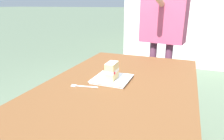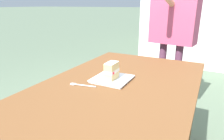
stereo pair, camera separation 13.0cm
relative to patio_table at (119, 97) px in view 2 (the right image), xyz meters
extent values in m
cylinder|color=brown|center=(-0.68, -0.40, -0.30)|extent=(0.07, 0.07, 0.72)
cylinder|color=brown|center=(-0.68, 0.40, -0.30)|extent=(0.07, 0.07, 0.72)
cube|color=brown|center=(0.00, 0.00, 0.08)|extent=(1.47, 0.93, 0.04)
cube|color=white|center=(-0.03, -0.07, 0.10)|extent=(0.23, 0.23, 0.01)
cube|color=white|center=(-0.03, -0.07, 0.11)|extent=(0.24, 0.24, 0.00)
cube|color=#E0C17A|center=(-0.01, -0.06, 0.14)|extent=(0.11, 0.06, 0.04)
cube|color=white|center=(-0.01, -0.06, 0.17)|extent=(0.11, 0.06, 0.02)
sphere|color=#B21923|center=(0.02, -0.03, 0.17)|extent=(0.02, 0.02, 0.02)
sphere|color=#B21923|center=(-0.04, -0.09, 0.17)|extent=(0.01, 0.01, 0.01)
cube|color=#E0C17A|center=(-0.01, -0.06, 0.20)|extent=(0.11, 0.06, 0.04)
cube|color=white|center=(-0.01, -0.06, 0.22)|extent=(0.11, 0.06, 0.00)
cylinder|color=silver|center=(0.14, -0.17, 0.10)|extent=(0.03, 0.14, 0.01)
cube|color=silver|center=(0.15, -0.25, 0.10)|extent=(0.03, 0.03, 0.01)
cylinder|color=#5D3049|center=(-1.08, 0.03, -0.24)|extent=(0.08, 0.08, 0.85)
cylinder|color=#5D3049|center=(-1.05, 0.21, -0.24)|extent=(0.08, 0.08, 0.85)
cube|color=#B7476B|center=(-1.06, 0.12, 0.49)|extent=(0.27, 0.49, 0.60)
camera|label=1|loc=(1.12, 0.37, 0.58)|focal=31.76mm
camera|label=2|loc=(1.07, 0.49, 0.58)|focal=31.76mm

